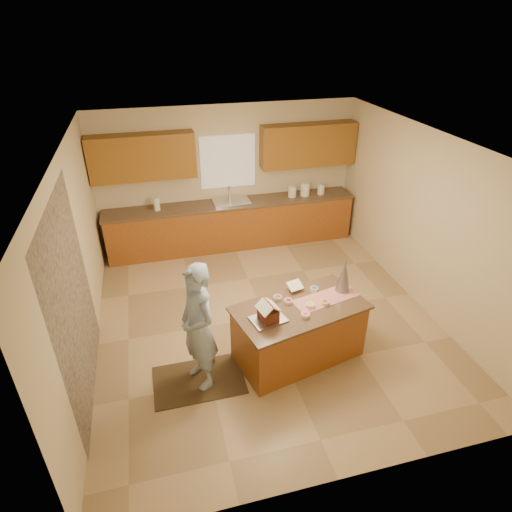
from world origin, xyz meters
name	(u,v)px	position (x,y,z in m)	size (l,w,h in m)	color
floor	(265,317)	(0.00, 0.00, 0.00)	(5.50, 5.50, 0.00)	tan
ceiling	(268,144)	(0.00, 0.00, 2.70)	(5.50, 5.50, 0.00)	silver
wall_back	(228,176)	(0.00, 2.75, 1.35)	(5.50, 5.50, 0.00)	beige
wall_front	(353,385)	(0.00, -2.75, 1.35)	(5.50, 5.50, 0.00)	beige
wall_left	(77,263)	(-2.50, 0.00, 1.35)	(5.50, 5.50, 0.00)	beige
wall_right	(424,221)	(2.50, 0.00, 1.35)	(5.50, 5.50, 0.00)	beige
stone_accent	(74,306)	(-2.48, -0.80, 1.25)	(2.50, 2.50, 0.00)	gray
window_curtain	(228,162)	(0.00, 2.72, 1.65)	(1.05, 0.03, 1.00)	white
back_counter_base	(232,225)	(0.00, 2.45, 0.44)	(4.80, 0.60, 0.88)	#98541F
back_counter_top	(232,204)	(0.00, 2.45, 0.90)	(4.85, 0.63, 0.04)	brown
upper_cabinet_left	(142,157)	(-1.55, 2.57, 1.90)	(1.85, 0.35, 0.80)	olive
upper_cabinet_right	(308,145)	(1.55, 2.57, 1.90)	(1.85, 0.35, 0.80)	olive
sink	(232,204)	(0.00, 2.45, 0.89)	(0.70, 0.45, 0.12)	silver
faucet	(230,193)	(0.00, 2.63, 1.06)	(0.03, 0.03, 0.28)	silver
island_base	(299,333)	(0.19, -0.93, 0.40)	(1.63, 0.82, 0.80)	#98541F
island_top	(300,308)	(0.19, -0.93, 0.82)	(1.70, 0.89, 0.04)	brown
table_runner	(326,298)	(0.59, -0.84, 0.84)	(0.91, 0.33, 0.01)	#B40C13
baking_tray	(268,319)	(-0.28, -1.09, 0.85)	(0.42, 0.31, 0.02)	silver
cookbook	(295,285)	(0.25, -0.57, 0.92)	(0.20, 0.02, 0.16)	white
tinsel_tree	(344,275)	(0.87, -0.72, 1.08)	(0.20, 0.20, 0.50)	#AFADBA
rug	(199,380)	(-1.19, -1.05, 0.01)	(1.15, 0.75, 0.01)	black
boy	(198,328)	(-1.14, -1.05, 0.86)	(0.62, 0.41, 1.70)	#94AFD3
canister_a	(292,191)	(1.22, 2.45, 1.03)	(0.16, 0.16, 0.22)	white
canister_b	(305,189)	(1.49, 2.45, 1.05)	(0.18, 0.18, 0.26)	white
canister_c	(321,189)	(1.83, 2.45, 1.02)	(0.14, 0.14, 0.20)	white
paper_towel	(157,204)	(-1.41, 2.45, 1.04)	(0.11, 0.11, 0.24)	white
gingerbread_house	(268,312)	(-0.28, -1.09, 0.95)	(0.30, 0.30, 0.26)	#572917
candy_bowls	(303,302)	(0.26, -0.87, 0.86)	(0.67, 0.62, 0.05)	#A03566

